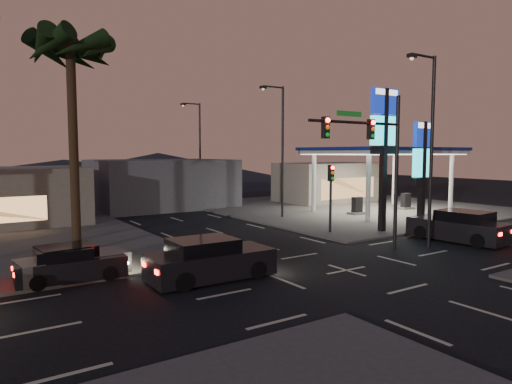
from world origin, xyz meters
TOP-DOWN VIEW (x-y plane):
  - ground at (0.00, 0.00)m, footprint 140.00×140.00m
  - corner_lot_ne at (16.00, 16.00)m, footprint 24.00×24.00m
  - gas_station at (16.00, 12.00)m, footprint 12.20×8.20m
  - convenience_store at (18.00, 21.00)m, footprint 10.00×6.00m
  - pylon_sign_tall at (8.50, 5.50)m, footprint 2.20×0.35m
  - pylon_sign_short at (11.00, 4.50)m, footprint 1.60×0.35m
  - traffic_signal_mast at (3.76, 1.99)m, footprint 6.10×0.39m
  - pedestal_signal at (5.50, 6.98)m, footprint 0.32×0.39m
  - streetlight_near at (6.79, 1.00)m, footprint 2.14×0.25m
  - streetlight_mid at (6.79, 14.00)m, footprint 2.14×0.25m
  - streetlight_far at (6.79, 28.00)m, footprint 2.14×0.25m
  - palm_a at (-9.00, 9.50)m, footprint 4.41×4.41m
  - building_far_mid at (2.00, 26.00)m, footprint 12.00×9.00m
  - hill_right at (15.00, 60.00)m, footprint 50.00×50.00m
  - hill_center at (0.00, 60.00)m, footprint 60.00×60.00m
  - car_lane_a_front at (-5.58, 2.01)m, footprint 5.17×2.25m
  - car_lane_b_front at (-10.11, 5.09)m, footprint 4.39×2.20m
  - car_lane_b_mid at (-10.27, 4.83)m, footprint 4.22×1.90m
  - suv_station at (10.01, 1.16)m, footprint 2.66×5.49m

SIDE VIEW (x-z plane):
  - ground at x=0.00m, z-range 0.00..0.00m
  - corner_lot_ne at x=16.00m, z-range 0.00..0.12m
  - car_lane_b_mid at x=-10.27m, z-range -0.05..1.30m
  - car_lane_b_front at x=-10.11m, z-range -0.05..1.34m
  - car_lane_a_front at x=-5.58m, z-range -0.06..1.61m
  - suv_station at x=10.01m, z-range -0.06..1.71m
  - convenience_store at x=18.00m, z-range 0.00..4.00m
  - hill_center at x=0.00m, z-range 0.00..4.00m
  - building_far_mid at x=2.00m, z-range 0.00..4.40m
  - hill_right at x=15.00m, z-range 0.00..5.00m
  - pedestal_signal at x=5.50m, z-range 0.77..5.07m
  - pylon_sign_short at x=11.00m, z-range 1.16..8.16m
  - gas_station at x=16.00m, z-range 2.34..7.82m
  - traffic_signal_mast at x=3.76m, z-range 1.23..9.23m
  - streetlight_near at x=6.79m, z-range 0.72..10.72m
  - streetlight_mid at x=6.79m, z-range 0.72..10.72m
  - streetlight_far at x=6.79m, z-range 0.72..10.72m
  - pylon_sign_tall at x=8.50m, z-range 1.89..10.89m
  - palm_a at x=-9.00m, z-range 4.00..14.86m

